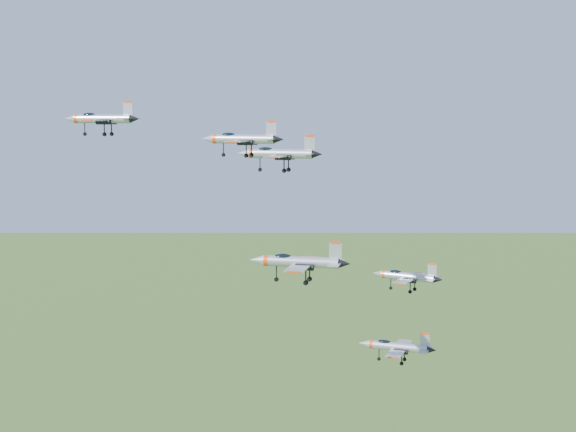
# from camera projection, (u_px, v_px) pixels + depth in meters

# --- Properties ---
(jet_lead) EXTENTS (12.92, 10.73, 3.45)m
(jet_lead) POSITION_uv_depth(u_px,v_px,m) (101.00, 119.00, 124.01)
(jet_lead) COLOR #A8ACB5
(jet_left_high) EXTENTS (12.43, 10.35, 3.32)m
(jet_left_high) POSITION_uv_depth(u_px,v_px,m) (278.00, 153.00, 111.57)
(jet_left_high) COLOR #A8ACB5
(jet_right_high) EXTENTS (10.68, 8.90, 2.85)m
(jet_right_high) POSITION_uv_depth(u_px,v_px,m) (241.00, 139.00, 97.55)
(jet_right_high) COLOR #A8ACB5
(jet_left_low) EXTENTS (10.83, 9.27, 2.98)m
(jet_left_low) POSITION_uv_depth(u_px,v_px,m) (406.00, 276.00, 119.79)
(jet_left_low) COLOR #A8ACB5
(jet_right_low) EXTENTS (12.50, 10.33, 3.34)m
(jet_right_low) POSITION_uv_depth(u_px,v_px,m) (298.00, 261.00, 96.44)
(jet_right_low) COLOR #A8ACB5
(jet_trail) EXTENTS (11.22, 9.42, 3.01)m
(jet_trail) POSITION_uv_depth(u_px,v_px,m) (396.00, 346.00, 113.49)
(jet_trail) COLOR #A8ACB5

